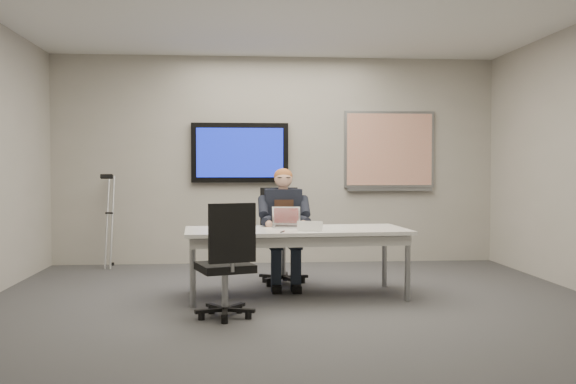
{
  "coord_description": "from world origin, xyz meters",
  "views": [
    {
      "loc": [
        -0.56,
        -5.71,
        1.27
      ],
      "look_at": [
        -0.02,
        0.82,
        1.04
      ],
      "focal_mm": 40.0,
      "sensor_mm": 36.0,
      "label": 1
    }
  ],
  "objects": [
    {
      "name": "tv_display",
      "position": [
        -0.5,
        2.95,
        1.5
      ],
      "size": [
        1.3,
        0.09,
        0.8
      ],
      "color": "black",
      "rests_on": "wall_back"
    },
    {
      "name": "office_chair_near",
      "position": [
        -0.64,
        -0.26,
        0.31
      ],
      "size": [
        0.6,
        0.6,
        1.0
      ],
      "rotation": [
        0.0,
        0.0,
        3.45
      ],
      "color": "black",
      "rests_on": "ground"
    },
    {
      "name": "wall_front",
      "position": [
        0.0,
        -3.0,
        1.4
      ],
      "size": [
        6.0,
        0.02,
        2.8
      ],
      "primitive_type": "cube",
      "color": "#A4A094",
      "rests_on": "ground"
    },
    {
      "name": "whiteboard",
      "position": [
        1.55,
        2.97,
        1.53
      ],
      "size": [
        1.25,
        0.08,
        1.1
      ],
      "color": "gray",
      "rests_on": "wall_back"
    },
    {
      "name": "wall_back",
      "position": [
        0.0,
        3.0,
        1.4
      ],
      "size": [
        6.0,
        0.02,
        2.8
      ],
      "primitive_type": "cube",
      "color": "#A4A094",
      "rests_on": "ground"
    },
    {
      "name": "floor",
      "position": [
        0.0,
        0.0,
        0.0
      ],
      "size": [
        6.0,
        6.0,
        0.02
      ],
      "primitive_type": "cube",
      "color": "#3A3A3D",
      "rests_on": "ground"
    },
    {
      "name": "seated_person",
      "position": [
        -0.04,
        1.17,
        0.52
      ],
      "size": [
        0.41,
        0.7,
        1.29
      ],
      "rotation": [
        0.0,
        0.0,
        0.04
      ],
      "color": "#1F2734",
      "rests_on": "office_chair_far"
    },
    {
      "name": "laptop",
      "position": [
        -0.03,
        0.86,
        0.73
      ],
      "size": [
        0.32,
        0.31,
        0.21
      ],
      "rotation": [
        0.0,
        0.0,
        -0.14
      ],
      "color": "#BDBDBF",
      "rests_on": "conference_table"
    },
    {
      "name": "crutch",
      "position": [
        -2.19,
        2.75,
        0.62
      ],
      "size": [
        0.46,
        0.74,
        1.31
      ],
      "primitive_type": null,
      "rotation": [
        -0.28,
        0.0,
        -0.43
      ],
      "color": "#A7A9AE",
      "rests_on": "ground"
    },
    {
      "name": "pen",
      "position": [
        -0.12,
        0.32,
        0.69
      ],
      "size": [
        0.05,
        0.13,
        0.01
      ],
      "primitive_type": "cylinder",
      "rotation": [
        0.0,
        1.57,
        1.23
      ],
      "color": "black",
      "rests_on": "conference_table"
    },
    {
      "name": "office_chair_far",
      "position": [
        -0.04,
        1.42,
        0.33
      ],
      "size": [
        0.57,
        0.57,
        1.07
      ],
      "rotation": [
        0.0,
        0.0,
        0.13
      ],
      "color": "black",
      "rests_on": "ground"
    },
    {
      "name": "name_tent",
      "position": [
        0.15,
        0.42,
        0.73
      ],
      "size": [
        0.25,
        0.14,
        0.1
      ],
      "primitive_type": null,
      "rotation": [
        0.0,
        0.0,
        -0.3
      ],
      "color": "white",
      "rests_on": "conference_table"
    },
    {
      "name": "conference_table",
      "position": [
        0.05,
        0.66,
        0.6
      ],
      "size": [
        2.26,
        1.05,
        0.68
      ],
      "rotation": [
        0.0,
        0.0,
        0.06
      ],
      "color": "silver",
      "rests_on": "ground"
    }
  ]
}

